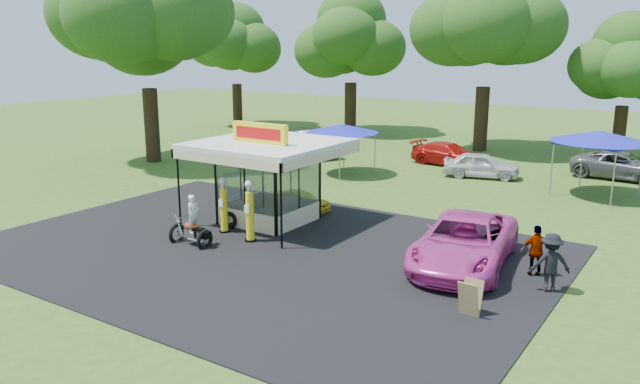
# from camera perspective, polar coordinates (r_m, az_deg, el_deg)

# --- Properties ---
(ground) EXTENTS (120.00, 120.00, 0.00)m
(ground) POSITION_cam_1_polar(r_m,az_deg,el_deg) (21.14, -8.74, -6.72)
(ground) COLOR #34561B
(ground) RESTS_ON ground
(asphalt_apron) EXTENTS (20.00, 14.00, 0.04)m
(asphalt_apron) POSITION_cam_1_polar(r_m,az_deg,el_deg) (22.56, -5.33, -5.26)
(asphalt_apron) COLOR black
(asphalt_apron) RESTS_ON ground
(gas_station_kiosk) EXTENTS (5.40, 5.40, 4.18)m
(gas_station_kiosk) POSITION_cam_1_polar(r_m,az_deg,el_deg) (25.55, -4.72, 1.09)
(gas_station_kiosk) COLOR white
(gas_station_kiosk) RESTS_ON ground
(gas_pump_left) EXTENTS (0.42, 0.42, 2.23)m
(gas_pump_left) POSITION_cam_1_polar(r_m,az_deg,el_deg) (24.46, -8.79, -1.31)
(gas_pump_left) COLOR black
(gas_pump_left) RESTS_ON ground
(gas_pump_right) EXTENTS (0.44, 0.44, 2.37)m
(gas_pump_right) POSITION_cam_1_polar(r_m,az_deg,el_deg) (23.19, -6.43, -1.87)
(gas_pump_right) COLOR black
(gas_pump_right) RESTS_ON ground
(motorcycle) EXTENTS (1.67, 0.80, 1.99)m
(motorcycle) POSITION_cam_1_polar(r_m,az_deg,el_deg) (23.20, -11.58, -3.00)
(motorcycle) COLOR black
(motorcycle) RESTS_ON ground
(spare_tires) EXTENTS (0.90, 0.78, 0.72)m
(spare_tires) POSITION_cam_1_polar(r_m,az_deg,el_deg) (25.23, -8.37, -2.52)
(spare_tires) COLOR black
(spare_tires) RESTS_ON ground
(a_frame_sign) EXTENTS (0.58, 0.55, 1.01)m
(a_frame_sign) POSITION_cam_1_polar(r_m,az_deg,el_deg) (17.57, 13.57, -9.45)
(a_frame_sign) COLOR #593819
(a_frame_sign) RESTS_ON ground
(kiosk_car) EXTENTS (2.82, 1.13, 0.96)m
(kiosk_car) POSITION_cam_1_polar(r_m,az_deg,el_deg) (27.57, -1.84, -0.73)
(kiosk_car) COLOR yellow
(kiosk_car) RESTS_ON ground
(pink_sedan) EXTENTS (3.62, 6.37, 1.68)m
(pink_sedan) POSITION_cam_1_polar(r_m,az_deg,el_deg) (21.18, 13.05, -4.49)
(pink_sedan) COLOR #DB3BA3
(pink_sedan) RESTS_ON ground
(spectator_east_a) EXTENTS (1.36, 1.17, 1.82)m
(spectator_east_a) POSITION_cam_1_polar(r_m,az_deg,el_deg) (19.75, 20.33, -6.11)
(spectator_east_a) COLOR black
(spectator_east_a) RESTS_ON ground
(spectator_east_b) EXTENTS (1.07, 0.80, 1.69)m
(spectator_east_b) POSITION_cam_1_polar(r_m,az_deg,el_deg) (20.90, 19.19, -5.14)
(spectator_east_b) COLOR gray
(spectator_east_b) RESTS_ON ground
(bg_car_a) EXTENTS (5.06, 3.50, 1.58)m
(bg_car_a) POSITION_cam_1_polar(r_m,az_deg,el_deg) (41.05, -0.79, 4.44)
(bg_car_a) COLOR silver
(bg_car_a) RESTS_ON ground
(bg_car_b) EXTENTS (4.90, 2.53, 1.36)m
(bg_car_b) POSITION_cam_1_polar(r_m,az_deg,el_deg) (38.60, 11.67, 3.42)
(bg_car_b) COLOR #B0140D
(bg_car_b) RESTS_ON ground
(bg_car_c) EXTENTS (4.37, 2.64, 1.39)m
(bg_car_c) POSITION_cam_1_polar(r_m,az_deg,el_deg) (35.42, 14.53, 2.40)
(bg_car_c) COLOR silver
(bg_car_c) RESTS_ON ground
(bg_car_d) EXTENTS (5.42, 2.78, 1.47)m
(bg_car_d) POSITION_cam_1_polar(r_m,az_deg,el_deg) (37.70, 25.95, 2.17)
(bg_car_d) COLOR #59595C
(bg_car_d) RESTS_ON ground
(tent_west) EXTENTS (4.06, 4.06, 2.84)m
(tent_west) POSITION_cam_1_polar(r_m,az_deg,el_deg) (34.94, 2.04, 5.79)
(tent_west) COLOR gray
(tent_west) RESTS_ON ground
(tent_east) EXTENTS (4.57, 4.57, 3.19)m
(tent_east) POSITION_cam_1_polar(r_m,az_deg,el_deg) (32.53, 24.22, 4.61)
(tent_east) COLOR gray
(tent_east) RESTS_ON ground
(oak_far_a) EXTENTS (8.77, 8.77, 10.39)m
(oak_far_a) POSITION_cam_1_polar(r_m,az_deg,el_deg) (55.89, -7.71, 12.73)
(oak_far_a) COLOR black
(oak_far_a) RESTS_ON ground
(oak_far_b) EXTENTS (9.42, 9.42, 11.24)m
(oak_far_b) POSITION_cam_1_polar(r_m,az_deg,el_deg) (51.65, 2.86, 13.40)
(oak_far_b) COLOR black
(oak_far_b) RESTS_ON ground
(oak_far_c) EXTENTS (10.43, 10.43, 12.29)m
(oak_far_c) POSITION_cam_1_polar(r_m,az_deg,el_deg) (43.92, 14.97, 13.78)
(oak_far_c) COLOR black
(oak_far_c) RESTS_ON ground
(oak_far_d) EXTENTS (7.58, 7.58, 9.02)m
(oak_far_d) POSITION_cam_1_polar(r_m,az_deg,el_deg) (45.18, 26.23, 10.24)
(oak_far_d) COLOR black
(oak_far_d) RESTS_ON ground
(oak_near) EXTENTS (11.63, 11.63, 13.39)m
(oak_near) POSITION_cam_1_polar(r_m,az_deg,el_deg) (39.88, -15.69, 14.66)
(oak_near) COLOR black
(oak_near) RESTS_ON ground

